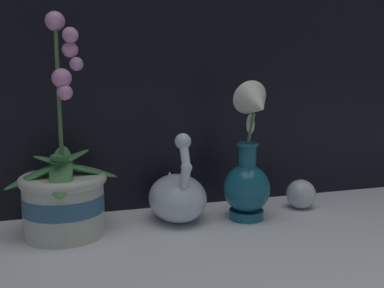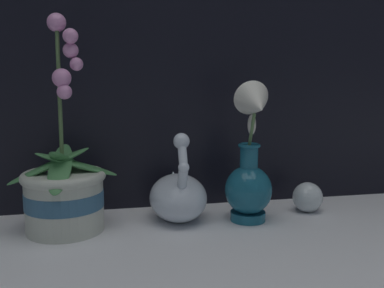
# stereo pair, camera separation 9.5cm
# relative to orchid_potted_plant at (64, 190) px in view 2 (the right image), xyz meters

# --- Properties ---
(ground_plane) EXTENTS (2.80, 2.80, 0.00)m
(ground_plane) POSITION_rel_orchid_potted_plant_xyz_m (0.25, -0.13, -0.09)
(ground_plane) COLOR white
(orchid_potted_plant) EXTENTS (0.22, 0.21, 0.44)m
(orchid_potted_plant) POSITION_rel_orchid_potted_plant_xyz_m (0.00, 0.00, 0.00)
(orchid_potted_plant) COLOR beige
(orchid_potted_plant) RESTS_ON ground_plane
(swan_figurine) EXTENTS (0.13, 0.18, 0.20)m
(swan_figurine) POSITION_rel_orchid_potted_plant_xyz_m (0.24, 0.02, -0.03)
(swan_figurine) COLOR silver
(swan_figurine) RESTS_ON ground_plane
(blue_vase) EXTENTS (0.10, 0.14, 0.31)m
(blue_vase) POSITION_rel_orchid_potted_plant_xyz_m (0.39, -0.02, 0.03)
(blue_vase) COLOR #195B75
(blue_vase) RESTS_ON ground_plane
(glass_sphere) EXTENTS (0.07, 0.07, 0.07)m
(glass_sphere) POSITION_rel_orchid_potted_plant_xyz_m (0.55, 0.02, -0.05)
(glass_sphere) COLOR silver
(glass_sphere) RESTS_ON ground_plane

